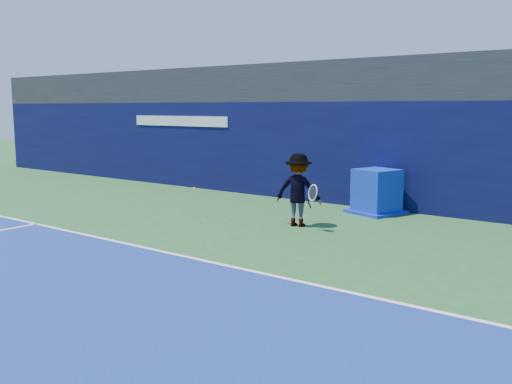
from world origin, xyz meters
The scene contains 7 objects.
ground centered at (0.00, 0.00, 0.00)m, with size 80.00×80.00×0.00m, color #285A2A.
baseline centered at (0.00, 3.00, 0.01)m, with size 24.00×0.10×0.01m, color white.
stadium_band centered at (0.00, 11.50, 3.60)m, with size 36.00×3.00×1.20m, color black.
back_wall_assembly centered at (0.00, 10.50, 1.50)m, with size 36.00×1.03×3.00m.
equipment_cart centered at (0.96, 9.42, 0.54)m, with size 1.56×1.56×1.19m.
tennis_player centered at (0.19, 6.74, 0.87)m, with size 1.38×0.92×1.75m.
tennis_ball centered at (-2.50, 5.97, 0.76)m, with size 0.08×0.08×0.08m.
Camera 1 is at (7.56, -4.61, 2.84)m, focal length 40.00 mm.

